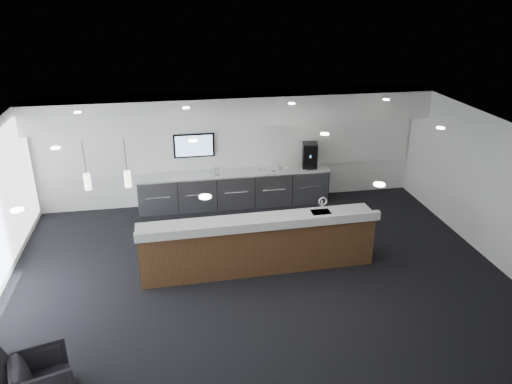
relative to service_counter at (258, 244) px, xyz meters
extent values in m
plane|color=black|center=(-0.04, -0.40, -0.58)|extent=(10.00, 10.00, 0.00)
cube|color=black|center=(-0.04, -0.40, 2.42)|extent=(10.00, 8.00, 0.02)
cube|color=white|center=(-0.04, 3.60, 0.92)|extent=(10.00, 0.02, 3.00)
cube|color=white|center=(4.96, -0.40, 0.92)|extent=(0.02, 8.00, 3.00)
cube|color=white|center=(-0.04, 3.15, 2.07)|extent=(10.00, 0.90, 0.70)
cube|color=white|center=(-0.04, 3.57, 1.02)|extent=(9.80, 0.06, 1.40)
cube|color=#979A9F|center=(-0.04, 3.24, -0.13)|extent=(5.00, 0.60, 0.90)
cube|color=silver|center=(-0.04, 3.24, 0.35)|extent=(5.06, 0.66, 0.05)
cylinder|color=silver|center=(-2.04, 2.92, -0.08)|extent=(0.60, 0.02, 0.02)
cylinder|color=silver|center=(-1.04, 2.92, -0.08)|extent=(0.60, 0.02, 0.02)
cylinder|color=silver|center=(-0.04, 2.92, -0.08)|extent=(0.60, 0.02, 0.02)
cylinder|color=silver|center=(0.96, 2.92, -0.08)|extent=(0.60, 0.02, 0.02)
cylinder|color=silver|center=(1.96, 2.92, -0.08)|extent=(0.60, 0.02, 0.02)
cube|color=black|center=(-1.04, 3.51, 1.07)|extent=(1.05, 0.07, 0.62)
cube|color=#2E65BA|center=(-1.04, 3.47, 1.07)|extent=(0.95, 0.01, 0.54)
cylinder|color=#FFECC6|center=(-2.44, 0.40, 1.67)|extent=(0.12, 0.12, 0.30)
cylinder|color=#FFECC6|center=(-3.14, 0.40, 1.67)|extent=(0.12, 0.12, 0.30)
cube|color=#472C17|center=(0.00, 0.01, -0.05)|extent=(4.81, 0.79, 1.05)
cube|color=silver|center=(0.00, 0.01, 0.50)|extent=(4.89, 0.87, 0.06)
cube|color=silver|center=(0.01, -0.36, 0.59)|extent=(4.87, 0.24, 0.18)
cylinder|color=silver|center=(1.35, 0.15, 0.67)|extent=(0.04, 0.04, 0.28)
torus|color=silver|center=(1.35, 0.09, 0.81)|extent=(0.19, 0.03, 0.19)
cube|color=black|center=(1.99, 3.28, 0.70)|extent=(0.45, 0.49, 0.66)
cube|color=silver|center=(1.99, 3.04, 0.38)|extent=(0.24, 0.12, 0.02)
cube|color=silver|center=(-0.53, 3.11, 0.48)|extent=(0.16, 0.06, 0.22)
cube|color=silver|center=(1.02, 3.13, 0.51)|extent=(0.20, 0.08, 0.27)
imported|color=black|center=(-3.65, -2.96, -0.21)|extent=(0.99, 0.97, 0.73)
imported|color=white|center=(1.32, 3.17, 0.42)|extent=(0.10, 0.10, 0.09)
imported|color=white|center=(1.18, 3.17, 0.42)|extent=(0.14, 0.14, 0.09)
imported|color=white|center=(1.04, 3.17, 0.42)|extent=(0.12, 0.12, 0.09)
imported|color=white|center=(0.90, 3.17, 0.42)|extent=(0.13, 0.13, 0.09)
imported|color=white|center=(0.76, 3.17, 0.42)|extent=(0.14, 0.14, 0.09)
imported|color=white|center=(0.62, 3.17, 0.42)|extent=(0.11, 0.11, 0.09)
camera|label=1|loc=(-1.64, -8.85, 4.98)|focal=35.00mm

